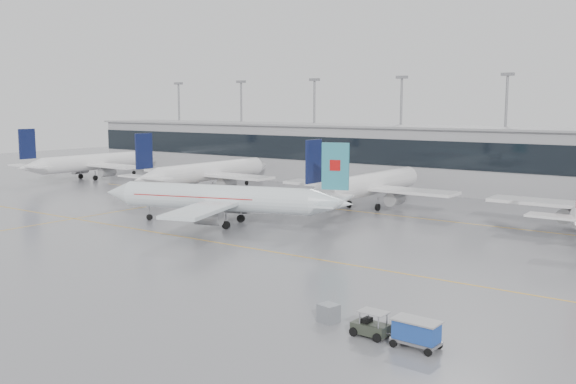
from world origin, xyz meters
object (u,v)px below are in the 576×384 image
Objects in this scene: air_canada_jet at (225,199)px; baggage_cart at (416,332)px; gse_unit at (329,313)px; baggage_tug at (371,327)px.

air_canada_jet is 10.95× the size of baggage_cart.
gse_unit is (-7.70, 1.04, -0.48)m from baggage_cart.
baggage_cart reaches higher than gse_unit.
air_canada_jet is at bearing 155.21° from gse_unit.
baggage_tug reaches higher than gse_unit.
baggage_tug is at bearing -180.00° from baggage_cart.
baggage_tug is at bearing 0.72° from gse_unit.
baggage_cart reaches higher than baggage_tug.
baggage_tug is 1.19× the size of baggage_cart.
baggage_cart is at bearing 5.27° from gse_unit.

